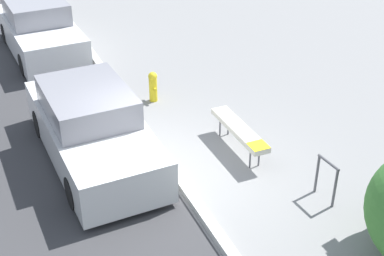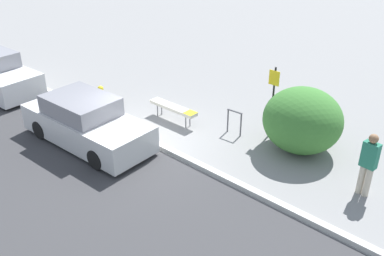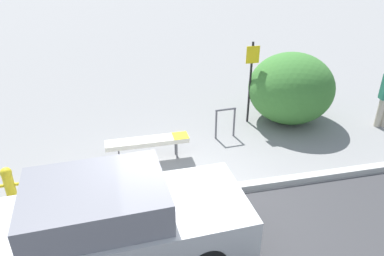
{
  "view_description": "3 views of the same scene",
  "coord_description": "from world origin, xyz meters",
  "px_view_note": "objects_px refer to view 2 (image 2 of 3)",
  "views": [
    {
      "loc": [
        7.82,
        -3.06,
        6.05
      ],
      "look_at": [
        -0.38,
        0.45,
        0.88
      ],
      "focal_mm": 50.0,
      "sensor_mm": 36.0,
      "label": 1
    },
    {
      "loc": [
        8.82,
        -7.66,
        6.63
      ],
      "look_at": [
        1.14,
        0.7,
        0.65
      ],
      "focal_mm": 40.0,
      "sensor_mm": 36.0,
      "label": 2
    },
    {
      "loc": [
        -1.16,
        -5.98,
        4.87
      ],
      "look_at": [
        0.37,
        0.85,
        1.13
      ],
      "focal_mm": 35.0,
      "sensor_mm": 36.0,
      "label": 3
    }
  ],
  "objects_px": {
    "sign_post": "(273,96)",
    "fire_hydrant": "(101,95)",
    "bench": "(173,108)",
    "pedestrian": "(368,163)",
    "bike_rack": "(234,120)",
    "parked_car_near": "(86,123)"
  },
  "relations": [
    {
      "from": "sign_post",
      "to": "fire_hydrant",
      "type": "bearing_deg",
      "value": -159.01
    },
    {
      "from": "bike_rack",
      "to": "pedestrian",
      "type": "bearing_deg",
      "value": -4.52
    },
    {
      "from": "bike_rack",
      "to": "pedestrian",
      "type": "height_order",
      "value": "pedestrian"
    },
    {
      "from": "sign_post",
      "to": "pedestrian",
      "type": "bearing_deg",
      "value": -16.83
    },
    {
      "from": "bench",
      "to": "fire_hydrant",
      "type": "distance_m",
      "value": 3.0
    },
    {
      "from": "sign_post",
      "to": "fire_hydrant",
      "type": "height_order",
      "value": "sign_post"
    },
    {
      "from": "sign_post",
      "to": "fire_hydrant",
      "type": "relative_size",
      "value": 3.01
    },
    {
      "from": "parked_car_near",
      "to": "bike_rack",
      "type": "bearing_deg",
      "value": 46.29
    },
    {
      "from": "bench",
      "to": "parked_car_near",
      "type": "xyz_separation_m",
      "value": [
        -0.96,
        -2.84,
        0.18
      ]
    },
    {
      "from": "bench",
      "to": "fire_hydrant",
      "type": "height_order",
      "value": "fire_hydrant"
    },
    {
      "from": "bench",
      "to": "pedestrian",
      "type": "bearing_deg",
      "value": 2.31
    },
    {
      "from": "pedestrian",
      "to": "parked_car_near",
      "type": "distance_m",
      "value": 8.1
    },
    {
      "from": "bench",
      "to": "pedestrian",
      "type": "relative_size",
      "value": 1.11
    },
    {
      "from": "sign_post",
      "to": "fire_hydrant",
      "type": "distance_m",
      "value": 6.35
    },
    {
      "from": "parked_car_near",
      "to": "sign_post",
      "type": "bearing_deg",
      "value": 44.21
    },
    {
      "from": "fire_hydrant",
      "to": "pedestrian",
      "type": "distance_m",
      "value": 9.46
    },
    {
      "from": "sign_post",
      "to": "bike_rack",
      "type": "bearing_deg",
      "value": -141.47
    },
    {
      "from": "bench",
      "to": "fire_hydrant",
      "type": "bearing_deg",
      "value": -163.65
    },
    {
      "from": "bench",
      "to": "pedestrian",
      "type": "distance_m",
      "value": 6.52
    },
    {
      "from": "pedestrian",
      "to": "parked_car_near",
      "type": "relative_size",
      "value": 0.38
    },
    {
      "from": "bench",
      "to": "parked_car_near",
      "type": "bearing_deg",
      "value": -109.04
    },
    {
      "from": "bike_rack",
      "to": "parked_car_near",
      "type": "relative_size",
      "value": 0.18
    }
  ]
}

